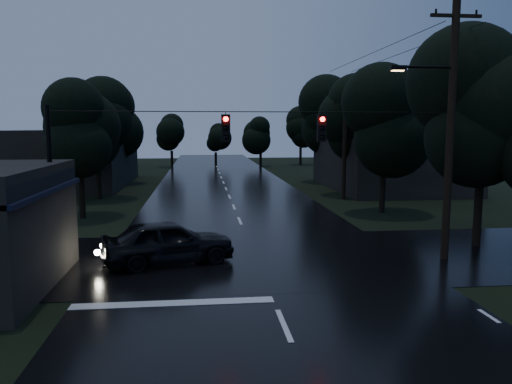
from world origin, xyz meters
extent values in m
cube|color=black|center=(0.00, 30.00, 0.00)|extent=(12.00, 120.00, 0.02)
cube|color=black|center=(0.00, 12.00, 0.00)|extent=(60.00, 9.00, 0.02)
cube|color=black|center=(-7.00, 9.00, 3.20)|extent=(0.30, 7.00, 0.15)
cylinder|color=black|center=(-7.20, 6.00, 1.50)|extent=(0.10, 0.10, 3.00)
cylinder|color=black|center=(-7.20, 12.00, 1.50)|extent=(0.10, 0.10, 3.00)
cube|color=#F7D463|center=(-7.05, 7.50, 2.50)|extent=(0.06, 1.60, 0.50)
cube|color=#F7D463|center=(-7.05, 10.20, 2.50)|extent=(0.06, 1.20, 0.50)
cube|color=black|center=(14.00, 34.00, 2.20)|extent=(10.00, 14.00, 4.40)
cube|color=black|center=(-14.00, 40.00, 2.50)|extent=(10.00, 16.00, 5.00)
cylinder|color=black|center=(7.50, 11.00, 5.00)|extent=(0.30, 0.30, 10.00)
cube|color=black|center=(7.50, 11.00, 9.40)|extent=(2.00, 0.12, 0.12)
cylinder|color=black|center=(6.40, 11.00, 7.50)|extent=(2.20, 0.10, 0.10)
cube|color=black|center=(5.30, 11.00, 7.45)|extent=(0.60, 0.25, 0.18)
cube|color=#FFB266|center=(5.30, 11.00, 7.35)|extent=(0.45, 0.18, 0.03)
cylinder|color=black|center=(8.30, 28.00, 3.75)|extent=(0.30, 0.30, 7.50)
cube|color=black|center=(8.30, 28.00, 6.90)|extent=(2.00, 0.12, 0.12)
cylinder|color=black|center=(-7.50, 11.00, 3.00)|extent=(0.18, 0.18, 6.00)
cylinder|color=black|center=(0.00, 11.00, 5.80)|extent=(15.00, 0.03, 0.03)
cube|color=black|center=(-1.20, 11.00, 5.20)|extent=(0.32, 0.25, 1.00)
sphere|color=#FF0C07|center=(-1.20, 10.85, 5.20)|extent=(0.18, 0.18, 0.18)
cube|color=black|center=(2.40, 11.00, 5.20)|extent=(0.32, 0.25, 1.00)
sphere|color=#FF0C07|center=(2.40, 10.85, 5.20)|extent=(0.18, 0.18, 0.18)
cylinder|color=black|center=(10.00, 13.00, 1.40)|extent=(0.36, 0.36, 2.80)
sphere|color=black|center=(10.00, 13.00, 4.80)|extent=(4.48, 4.48, 4.48)
sphere|color=black|center=(10.00, 13.00, 6.00)|extent=(4.48, 4.48, 4.48)
sphere|color=black|center=(10.00, 13.00, 7.20)|extent=(4.48, 4.48, 4.48)
cylinder|color=black|center=(-9.00, 22.00, 1.22)|extent=(0.36, 0.36, 2.45)
sphere|color=black|center=(-9.00, 22.00, 4.20)|extent=(3.92, 3.92, 3.92)
sphere|color=black|center=(-9.00, 22.00, 5.25)|extent=(3.92, 3.92, 3.92)
sphere|color=black|center=(-9.00, 22.00, 6.30)|extent=(3.92, 3.92, 3.92)
cylinder|color=black|center=(-9.60, 30.00, 1.31)|extent=(0.36, 0.36, 2.62)
sphere|color=black|center=(-9.60, 30.00, 4.50)|extent=(4.20, 4.20, 4.20)
sphere|color=black|center=(-9.60, 30.00, 5.62)|extent=(4.20, 4.20, 4.20)
sphere|color=black|center=(-9.60, 30.00, 6.75)|extent=(4.20, 4.20, 4.20)
cylinder|color=black|center=(-10.20, 40.00, 1.40)|extent=(0.36, 0.36, 2.80)
sphere|color=black|center=(-10.20, 40.00, 4.80)|extent=(4.48, 4.48, 4.48)
sphere|color=black|center=(-10.20, 40.00, 6.00)|extent=(4.48, 4.48, 4.48)
sphere|color=black|center=(-10.20, 40.00, 7.20)|extent=(4.48, 4.48, 4.48)
cylinder|color=black|center=(9.00, 22.00, 1.31)|extent=(0.36, 0.36, 2.62)
sphere|color=black|center=(9.00, 22.00, 4.50)|extent=(4.20, 4.20, 4.20)
sphere|color=black|center=(9.00, 22.00, 5.62)|extent=(4.20, 4.20, 4.20)
sphere|color=black|center=(9.00, 22.00, 6.75)|extent=(4.20, 4.20, 4.20)
cylinder|color=black|center=(9.60, 30.00, 1.40)|extent=(0.36, 0.36, 2.80)
sphere|color=black|center=(9.60, 30.00, 4.80)|extent=(4.48, 4.48, 4.48)
sphere|color=black|center=(9.60, 30.00, 6.00)|extent=(4.48, 4.48, 4.48)
sphere|color=black|center=(9.60, 30.00, 7.20)|extent=(4.48, 4.48, 4.48)
cylinder|color=black|center=(10.20, 40.00, 1.49)|extent=(0.36, 0.36, 2.97)
sphere|color=black|center=(10.20, 40.00, 5.10)|extent=(4.76, 4.76, 4.76)
sphere|color=black|center=(10.20, 40.00, 6.38)|extent=(4.76, 4.76, 4.76)
sphere|color=black|center=(10.20, 40.00, 7.65)|extent=(4.76, 4.76, 4.76)
imported|color=black|center=(-3.42, 11.56, 0.86)|extent=(5.41, 3.39, 1.72)
camera|label=1|loc=(-2.13, -7.48, 5.21)|focal=35.00mm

